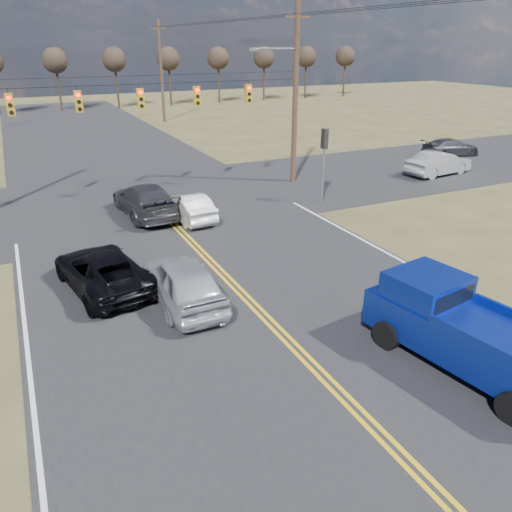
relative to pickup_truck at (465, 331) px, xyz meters
name	(u,v)px	position (x,y,z in m)	size (l,w,h in m)	color
ground	(336,391)	(-3.58, 0.49, -1.04)	(160.00, 160.00, 0.00)	brown
road_main	(199,251)	(-3.58, 10.49, -1.04)	(14.00, 120.00, 0.02)	#28282B
road_cross	(149,200)	(-3.58, 18.49, -1.04)	(120.00, 12.00, 0.02)	#28282B
signal_gantry	(152,104)	(-3.08, 18.28, 4.02)	(19.60, 4.83, 10.00)	#473323
utility_poles	(146,102)	(-3.58, 17.49, 4.18)	(19.60, 58.32, 10.00)	#473323
treeline	(106,79)	(-3.58, 27.45, 4.66)	(87.00, 117.80, 7.40)	#33261C
pickup_truck	(465,331)	(0.00, 0.00, 0.00)	(3.00, 5.99, 2.15)	black
silver_suv	(183,281)	(-5.55, 6.50, -0.25)	(1.86, 4.63, 1.58)	#B2B5BB
black_suv	(103,270)	(-7.72, 8.71, -0.35)	(2.29, 4.97, 1.38)	black
white_car_queue	(188,206)	(-2.70, 14.44, -0.39)	(1.39, 3.99, 1.32)	silver
dgrey_car_queue	(145,200)	(-4.38, 15.99, -0.26)	(2.19, 5.39, 1.56)	#36363B
cross_car_east_near	(439,163)	(14.66, 15.85, -0.27)	(4.67, 1.63, 1.54)	#9FA3A7
cross_car_east_far	(451,147)	(19.82, 19.86, -0.40)	(4.42, 1.80, 1.28)	#36353B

